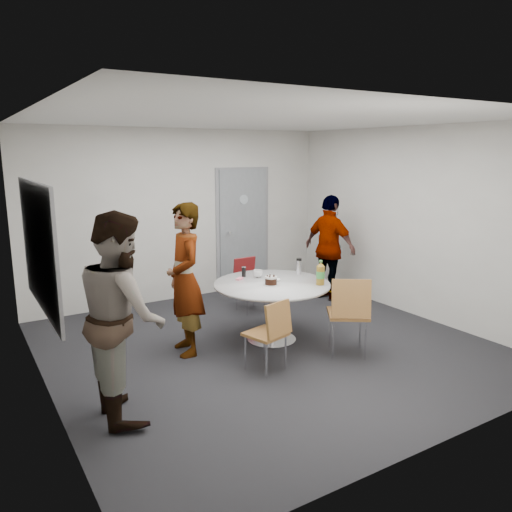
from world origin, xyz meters
TOP-DOWN VIEW (x-y plane):
  - floor at (0.00, 0.00)m, footprint 5.00×5.00m
  - ceiling at (0.00, 0.00)m, footprint 5.00×5.00m
  - wall_back at (0.00, 2.50)m, footprint 5.00×0.00m
  - wall_left at (-2.50, 0.00)m, footprint 0.00×5.00m
  - wall_right at (2.50, 0.00)m, footprint 0.00×5.00m
  - wall_front at (0.00, -2.50)m, footprint 5.00×0.00m
  - door at (1.10, 2.48)m, footprint 1.02×0.17m
  - whiteboard at (-2.46, 0.20)m, footprint 0.04×1.90m
  - table at (0.18, 0.12)m, footprint 1.44×1.44m
  - chair_near_left at (-0.36, -0.64)m, footprint 0.47×0.50m
  - chair_near_right at (0.62, -0.76)m, footprint 0.65×0.66m
  - chair_far at (0.54, 1.37)m, footprint 0.38×0.41m
  - person_main at (-0.91, 0.35)m, footprint 0.51×0.70m
  - person_left at (-1.95, -0.65)m, footprint 0.76×0.95m
  - person_right at (1.95, 1.18)m, footprint 0.57×1.04m

SIDE VIEW (x-z plane):
  - floor at x=0.00m, z-range 0.00..0.00m
  - chair_far at x=0.54m, z-range 0.08..0.87m
  - chair_near_left at x=-0.36m, z-range 0.08..0.89m
  - chair_near_right at x=0.62m, z-range 0.11..1.06m
  - table at x=0.18m, z-range 0.12..1.17m
  - person_right at x=1.95m, z-range 0.00..1.68m
  - person_main at x=-0.91m, z-range 0.00..1.78m
  - person_left at x=-1.95m, z-range 0.00..1.85m
  - door at x=1.10m, z-range -0.03..2.09m
  - wall_back at x=0.00m, z-range -1.15..3.85m
  - wall_left at x=-2.50m, z-range -1.15..3.85m
  - wall_right at x=2.50m, z-range -1.15..3.85m
  - wall_front at x=0.00m, z-range -1.15..3.85m
  - whiteboard at x=-2.46m, z-range 0.82..2.08m
  - ceiling at x=0.00m, z-range 2.70..2.70m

